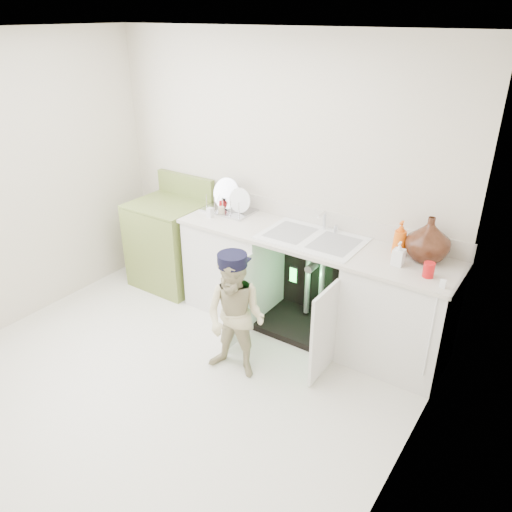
% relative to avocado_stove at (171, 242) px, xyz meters
% --- Properties ---
extents(ground, '(3.50, 3.50, 0.00)m').
position_rel_avocado_stove_xyz_m(ground, '(1.06, -1.18, -0.46)').
color(ground, silver).
rests_on(ground, ground).
extents(room_shell, '(6.00, 5.50, 1.26)m').
position_rel_avocado_stove_xyz_m(room_shell, '(1.06, -1.18, 0.79)').
color(room_shell, beige).
rests_on(room_shell, ground).
extents(counter_run, '(2.44, 1.02, 1.25)m').
position_rel_avocado_stove_xyz_m(counter_run, '(1.64, 0.03, 0.02)').
color(counter_run, silver).
rests_on(counter_run, ground).
extents(avocado_stove, '(0.71, 0.65, 1.11)m').
position_rel_avocado_stove_xyz_m(avocado_stove, '(0.00, 0.00, 0.00)').
color(avocado_stove, olive).
rests_on(avocado_stove, ground).
extents(repair_worker, '(0.55, 0.74, 1.03)m').
position_rel_avocado_stove_xyz_m(repair_worker, '(1.43, -0.83, 0.06)').
color(repair_worker, beige).
rests_on(repair_worker, ground).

